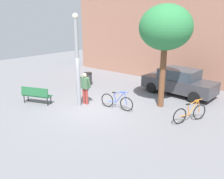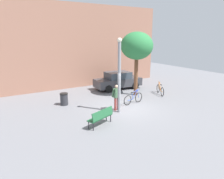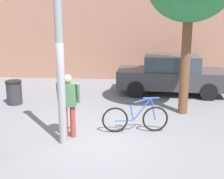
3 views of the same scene
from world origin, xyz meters
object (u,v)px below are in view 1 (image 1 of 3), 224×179
Objects in this scene: bicycle_blue at (117,102)px; plaza_tree at (166,29)px; person_by_lamppost at (85,86)px; bicycle_orange at (190,113)px; park_bench at (36,94)px; lamppost at (77,59)px; trash_bin at (88,79)px; parked_car_charcoal at (179,82)px.

plaza_tree is at bearing 48.60° from bicycle_blue.
person_by_lamppost is 5.31m from bicycle_orange.
person_by_lamppost reaches higher than bicycle_blue.
park_bench is at bearing -150.34° from bicycle_blue.
bicycle_orange and bicycle_blue have the same top height.
trash_bin is (-2.50, 3.15, -2.01)m from lamppost.
person_by_lamppost is (0.07, 0.40, -1.48)m from lamppost.
park_bench is 8.12m from parked_car_charcoal.
trash_bin is (-4.29, 2.27, 0.04)m from bicycle_blue.
person_by_lamppost is at bearing -145.79° from plaza_tree.
parked_car_charcoal is 5.08× the size of trash_bin.
parked_car_charcoal is (-0.14, 2.45, -3.11)m from plaza_tree.
plaza_tree is at bearing -86.77° from parked_car_charcoal.
lamppost is at bearing -51.58° from trash_bin.
lamppost is 4.46m from plaza_tree.
bicycle_blue is (1.79, 0.88, -2.06)m from lamppost.
plaza_tree is 5.92× the size of trash_bin.
bicycle_blue is 2.13× the size of trash_bin.
lamppost is 2.87m from bicycle_blue.
lamppost is 5.43× the size of trash_bin.
person_by_lamppost is at bearing -123.74° from parked_car_charcoal.
lamppost is at bearing -153.80° from bicycle_blue.
bicycle_orange is 3.48m from bicycle_blue.
bicycle_orange is at bearing 14.52° from person_by_lamppost.
park_bench is 0.92× the size of bicycle_blue.
parked_car_charcoal is at bearing 93.23° from plaza_tree.
trash_bin is (-7.67, 1.43, 0.04)m from bicycle_orange.
bicycle_blue reaches higher than park_bench.
bicycle_blue is (1.73, 0.48, -0.58)m from person_by_lamppost.
plaza_tree reaches higher than trash_bin.
trash_bin is (-2.57, 2.75, -0.54)m from person_by_lamppost.
parked_car_charcoal is (-2.00, 3.33, 0.39)m from bicycle_orange.
person_by_lamppost is at bearing -164.33° from bicycle_blue.
park_bench is 4.43m from trash_bin.
bicycle_blue is 4.41m from parked_car_charcoal.
trash_bin is at bearing -161.45° from parked_car_charcoal.
parked_car_charcoal reaches higher than bicycle_blue.
plaza_tree reaches higher than lamppost.
park_bench is 7.33m from plaza_tree.
bicycle_orange is 7.81m from trash_bin.
parked_car_charcoal is 6.00m from trash_bin.
trash_bin is at bearing 152.17° from bicycle_blue.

